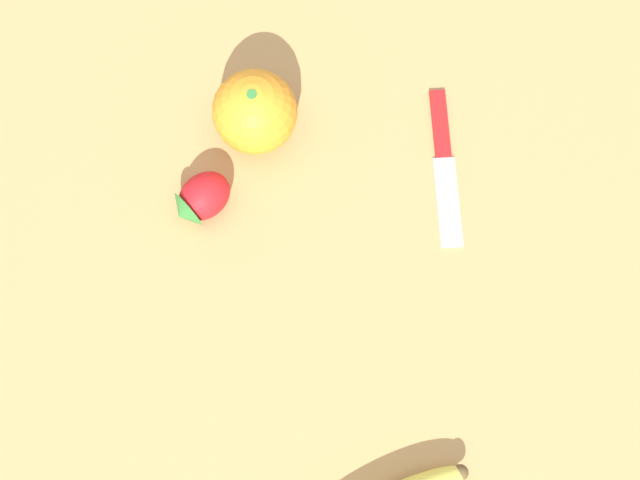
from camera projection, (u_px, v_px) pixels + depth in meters
ground_plane at (377, 308)px, 0.87m from camera, size 3.00×3.00×0.00m
orange at (255, 112)px, 0.88m from camera, size 0.08×0.08×0.08m
strawberry at (201, 199)px, 0.87m from camera, size 0.07×0.06×0.04m
paring_knife at (444, 161)px, 0.90m from camera, size 0.08×0.16×0.01m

